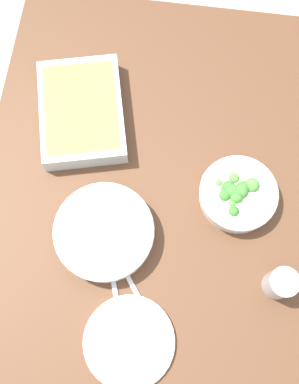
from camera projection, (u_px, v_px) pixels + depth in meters
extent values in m
plane|color=#B2A899|center=(150.00, 244.00, 1.93)|extent=(6.00, 6.00, 0.00)
cube|color=brown|center=(150.00, 194.00, 1.25)|extent=(1.20, 0.90, 0.04)
cylinder|color=brown|center=(66.00, 74.00, 1.77)|extent=(0.06, 0.06, 0.70)
cylinder|color=brown|center=(4.00, 376.00, 1.46)|extent=(0.06, 0.06, 0.70)
cylinder|color=brown|center=(272.00, 98.00, 1.74)|extent=(0.06, 0.06, 0.70)
cylinder|color=silver|center=(104.00, 233.00, 1.17)|extent=(0.24, 0.24, 0.05)
torus|color=silver|center=(104.00, 231.00, 1.14)|extent=(0.25, 0.25, 0.01)
cylinder|color=olive|center=(104.00, 232.00, 1.16)|extent=(0.20, 0.20, 0.03)
sphere|color=silver|center=(101.00, 225.00, 1.15)|extent=(0.02, 0.02, 0.02)
sphere|color=olive|center=(109.00, 231.00, 1.15)|extent=(0.01, 0.01, 0.01)
sphere|color=#C66633|center=(125.00, 245.00, 1.14)|extent=(0.02, 0.02, 0.02)
cylinder|color=silver|center=(238.00, 195.00, 1.20)|extent=(0.19, 0.19, 0.05)
torus|color=silver|center=(239.00, 193.00, 1.18)|extent=(0.20, 0.20, 0.01)
cylinder|color=#8CB272|center=(238.00, 195.00, 1.20)|extent=(0.16, 0.16, 0.02)
sphere|color=#569E42|center=(219.00, 184.00, 1.19)|extent=(0.02, 0.02, 0.02)
sphere|color=#3D7A33|center=(237.00, 194.00, 1.18)|extent=(0.04, 0.04, 0.04)
sphere|color=#478C38|center=(240.00, 192.00, 1.18)|extent=(0.04, 0.04, 0.04)
sphere|color=#3D7A33|center=(243.00, 188.00, 1.18)|extent=(0.04, 0.04, 0.04)
sphere|color=#3D7A33|center=(223.00, 189.00, 1.18)|extent=(0.02, 0.02, 0.02)
sphere|color=#3D7A33|center=(234.00, 212.00, 1.16)|extent=(0.03, 0.03, 0.03)
sphere|color=#569E42|center=(234.00, 178.00, 1.19)|extent=(0.03, 0.03, 0.03)
sphere|color=#569E42|center=(252.00, 185.00, 1.18)|extent=(0.04, 0.04, 0.04)
sphere|color=#3D7A33|center=(225.00, 195.00, 1.18)|extent=(0.03, 0.03, 0.03)
sphere|color=#478C38|center=(236.00, 196.00, 1.17)|extent=(0.04, 0.04, 0.04)
sphere|color=#3D7A33|center=(228.00, 187.00, 1.18)|extent=(0.03, 0.03, 0.03)
sphere|color=#569E42|center=(232.00, 204.00, 1.17)|extent=(0.02, 0.02, 0.02)
sphere|color=#478C38|center=(232.00, 191.00, 1.18)|extent=(0.04, 0.04, 0.04)
cube|color=silver|center=(82.00, 112.00, 1.26)|extent=(0.34, 0.29, 0.06)
cube|color=#DBAD56|center=(81.00, 110.00, 1.25)|extent=(0.30, 0.25, 0.04)
cylinder|color=#B2BCC6|center=(280.00, 283.00, 1.12)|extent=(0.07, 0.07, 0.08)
cylinder|color=black|center=(279.00, 284.00, 1.13)|extent=(0.06, 0.06, 0.05)
cylinder|color=silver|center=(128.00, 341.00, 1.11)|extent=(0.22, 0.22, 0.01)
cube|color=silver|center=(136.00, 292.00, 1.15)|extent=(0.12, 0.09, 0.01)
ellipsoid|color=silver|center=(120.00, 262.00, 1.17)|extent=(0.05, 0.04, 0.01)
cube|color=silver|center=(236.00, 197.00, 1.22)|extent=(0.07, 0.13, 0.01)
ellipsoid|color=silver|center=(209.00, 180.00, 1.23)|extent=(0.04, 0.05, 0.01)
cube|color=silver|center=(115.00, 293.00, 1.15)|extent=(0.14, 0.06, 0.01)
cube|color=silver|center=(121.00, 329.00, 1.12)|extent=(0.05, 0.04, 0.01)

